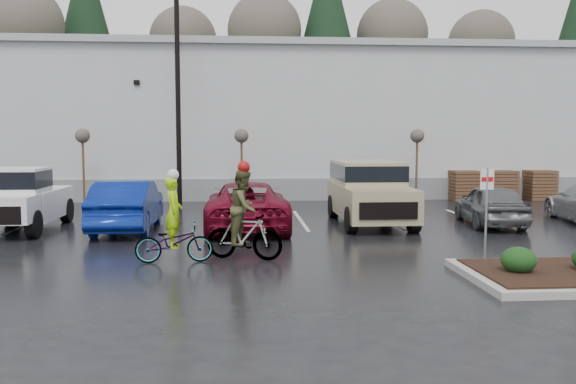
{
  "coord_description": "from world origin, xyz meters",
  "views": [
    {
      "loc": [
        -1.54,
        -12.62,
        2.88
      ],
      "look_at": [
        -0.2,
        4.58,
        1.3
      ],
      "focal_mm": 38.0,
      "sensor_mm": 36.0,
      "label": 1
    }
  ],
  "objects": [
    {
      "name": "warehouse",
      "position": [
        0.0,
        21.99,
        3.65
      ],
      "size": [
        60.5,
        15.5,
        7.2
      ],
      "color": "#B1B4B6",
      "rests_on": "ground"
    },
    {
      "name": "ground",
      "position": [
        0.0,
        0.0,
        0.0
      ],
      "size": [
        120.0,
        120.0,
        0.0
      ],
      "primitive_type": "plane",
      "color": "black",
      "rests_on": "ground"
    },
    {
      "name": "sapling_mid",
      "position": [
        -1.5,
        13.0,
        2.73
      ],
      "size": [
        0.6,
        0.6,
        3.2
      ],
      "color": "#462B1C",
      "rests_on": "ground"
    },
    {
      "name": "fire_lane_sign",
      "position": [
        3.8,
        0.2,
        1.41
      ],
      "size": [
        0.3,
        0.05,
        2.2
      ],
      "color": "gray",
      "rests_on": "ground"
    },
    {
      "name": "car_red",
      "position": [
        -1.36,
        6.24,
        0.74
      ],
      "size": [
        2.47,
        5.34,
        1.48
      ],
      "primitive_type": "imported",
      "rotation": [
        0.0,
        0.0,
        3.14
      ],
      "color": "maroon",
      "rests_on": "ground"
    },
    {
      "name": "pallet_stack_a",
      "position": [
        8.5,
        14.0,
        0.68
      ],
      "size": [
        1.2,
        1.2,
        1.35
      ],
      "primitive_type": "cube",
      "color": "#462B1C",
      "rests_on": "ground"
    },
    {
      "name": "cyclist_hivis",
      "position": [
        -3.07,
        1.3,
        0.67
      ],
      "size": [
        1.81,
        0.74,
        2.14
      ],
      "rotation": [
        0.0,
        0.0,
        1.64
      ],
      "color": "#3F3F44",
      "rests_on": "ground"
    },
    {
      "name": "lamppost",
      "position": [
        -4.0,
        12.0,
        5.69
      ],
      "size": [
        0.5,
        1.0,
        9.22
      ],
      "color": "black",
      "rests_on": "ground"
    },
    {
      "name": "shrub_a",
      "position": [
        4.0,
        -1.0,
        0.41
      ],
      "size": [
        0.7,
        0.7,
        0.52
      ],
      "primitive_type": "ellipsoid",
      "color": "#163312",
      "rests_on": "curb_island"
    },
    {
      "name": "car_grey",
      "position": [
        6.53,
        6.42,
        0.67
      ],
      "size": [
        2.01,
        4.09,
        1.34
      ],
      "primitive_type": "imported",
      "rotation": [
        0.0,
        0.0,
        3.03
      ],
      "color": "#5C5F61",
      "rests_on": "ground"
    },
    {
      "name": "sapling_west",
      "position": [
        -8.0,
        13.0,
        2.73
      ],
      "size": [
        0.6,
        0.6,
        3.2
      ],
      "color": "#462B1C",
      "rests_on": "ground"
    },
    {
      "name": "car_blue",
      "position": [
        -5.01,
        6.23,
        0.77
      ],
      "size": [
        1.68,
        4.7,
        1.54
      ],
      "primitive_type": "imported",
      "rotation": [
        0.0,
        0.0,
        3.15
      ],
      "color": "navy",
      "rests_on": "ground"
    },
    {
      "name": "pallet_stack_c",
      "position": [
        12.0,
        14.0,
        0.68
      ],
      "size": [
        1.2,
        1.2,
        1.35
      ],
      "primitive_type": "cube",
      "color": "#462B1C",
      "rests_on": "ground"
    },
    {
      "name": "sapling_east",
      "position": [
        6.0,
        13.0,
        2.73
      ],
      "size": [
        0.6,
        0.6,
        3.2
      ],
      "color": "#462B1C",
      "rests_on": "ground"
    },
    {
      "name": "pallet_stack_b",
      "position": [
        10.2,
        14.0,
        0.68
      ],
      "size": [
        1.2,
        1.2,
        1.35
      ],
      "primitive_type": "cube",
      "color": "#462B1C",
      "rests_on": "ground"
    },
    {
      "name": "pickup_white",
      "position": [
        -8.3,
        6.77,
        0.98
      ],
      "size": [
        2.1,
        5.2,
        1.96
      ],
      "primitive_type": null,
      "color": "white",
      "rests_on": "ground"
    },
    {
      "name": "cyclist_olive",
      "position": [
        -1.47,
        1.5,
        0.85
      ],
      "size": [
        1.86,
        1.09,
        2.32
      ],
      "rotation": [
        0.0,
        0.0,
        1.23
      ],
      "color": "#3F3F44",
      "rests_on": "ground"
    },
    {
      "name": "suv_tan",
      "position": [
        2.68,
        6.95,
        1.03
      ],
      "size": [
        2.2,
        5.1,
        2.06
      ],
      "primitive_type": null,
      "color": "tan",
      "rests_on": "ground"
    },
    {
      "name": "wooded_ridge",
      "position": [
        0.0,
        45.0,
        3.0
      ],
      "size": [
        80.0,
        25.0,
        6.0
      ],
      "primitive_type": "cube",
      "color": "#223918",
      "rests_on": "ground"
    }
  ]
}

